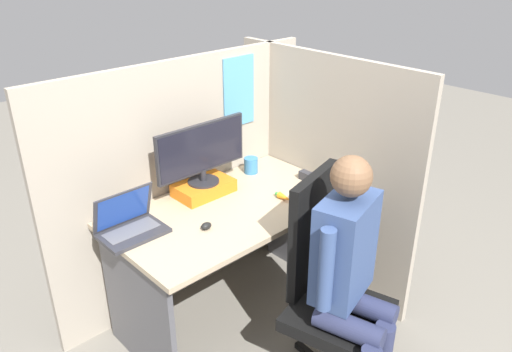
% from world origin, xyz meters
% --- Properties ---
extents(ground_plane, '(12.00, 12.00, 0.00)m').
position_xyz_m(ground_plane, '(0.00, 0.00, 0.00)').
color(ground_plane, slate).
extents(cubicle_panel_back, '(1.85, 0.05, 1.52)m').
position_xyz_m(cubicle_panel_back, '(0.00, 0.78, 0.76)').
color(cubicle_panel_back, gray).
rests_on(cubicle_panel_back, ground).
extents(cubicle_panel_right, '(0.04, 1.41, 1.52)m').
position_xyz_m(cubicle_panel_right, '(0.70, 0.30, 0.76)').
color(cubicle_panel_right, gray).
rests_on(cubicle_panel_right, ground).
extents(desk, '(1.35, 0.76, 0.75)m').
position_xyz_m(desk, '(0.00, 0.38, 0.55)').
color(desk, tan).
rests_on(desk, ground).
extents(paper_box, '(0.34, 0.21, 0.08)m').
position_xyz_m(paper_box, '(-0.01, 0.61, 0.78)').
color(paper_box, orange).
rests_on(paper_box, desk).
extents(monitor, '(0.60, 0.18, 0.36)m').
position_xyz_m(monitor, '(-0.01, 0.61, 1.02)').
color(monitor, '#232328').
rests_on(monitor, paper_box).
extents(laptop, '(0.32, 0.23, 0.23)m').
position_xyz_m(laptop, '(-0.55, 0.52, 0.79)').
color(laptop, '#2D2D33').
rests_on(laptop, desk).
extents(mouse, '(0.06, 0.04, 0.04)m').
position_xyz_m(mouse, '(-0.25, 0.28, 0.77)').
color(mouse, black).
rests_on(mouse, desk).
extents(stapler, '(0.05, 0.13, 0.05)m').
position_xyz_m(stapler, '(0.57, 0.30, 0.77)').
color(stapler, '#2D2D33').
rests_on(stapler, desk).
extents(carrot_toy, '(0.04, 0.13, 0.04)m').
position_xyz_m(carrot_toy, '(0.27, 0.22, 0.77)').
color(carrot_toy, orange).
rests_on(carrot_toy, desk).
extents(office_chair, '(0.56, 0.61, 1.08)m').
position_xyz_m(office_chair, '(0.08, -0.27, 0.54)').
color(office_chair, black).
rests_on(office_chair, ground).
extents(person, '(0.47, 0.48, 1.28)m').
position_xyz_m(person, '(0.04, -0.43, 0.73)').
color(person, '#282D4C').
rests_on(person, ground).
extents(coffee_mug, '(0.09, 0.09, 0.10)m').
position_xyz_m(coffee_mug, '(0.39, 0.63, 0.80)').
color(coffee_mug, teal).
rests_on(coffee_mug, desk).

